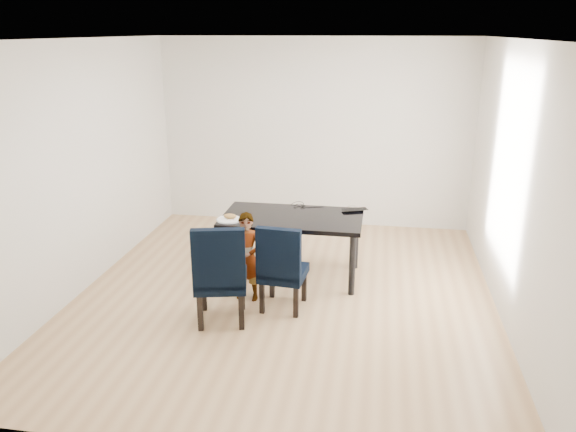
% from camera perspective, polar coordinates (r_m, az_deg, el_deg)
% --- Properties ---
extents(floor, '(4.50, 5.00, 0.01)m').
position_cam_1_polar(floor, '(6.26, -0.31, -8.02)').
color(floor, tan).
rests_on(floor, ground).
extents(ceiling, '(4.50, 5.00, 0.01)m').
position_cam_1_polar(ceiling, '(5.61, -0.35, 17.63)').
color(ceiling, white).
rests_on(ceiling, wall_back).
extents(wall_back, '(4.50, 0.01, 2.70)m').
position_cam_1_polar(wall_back, '(8.21, 2.68, 8.36)').
color(wall_back, silver).
rests_on(wall_back, ground).
extents(wall_front, '(4.50, 0.01, 2.70)m').
position_cam_1_polar(wall_front, '(3.48, -7.42, -6.10)').
color(wall_front, white).
rests_on(wall_front, ground).
extents(wall_left, '(0.01, 5.00, 2.70)m').
position_cam_1_polar(wall_left, '(6.55, -20.23, 4.64)').
color(wall_left, white).
rests_on(wall_left, ground).
extents(wall_right, '(0.01, 5.00, 2.70)m').
position_cam_1_polar(wall_right, '(5.85, 22.02, 2.88)').
color(wall_right, white).
rests_on(wall_right, ground).
extents(dining_table, '(1.60, 0.90, 0.75)m').
position_cam_1_polar(dining_table, '(6.56, 0.43, -3.12)').
color(dining_table, black).
rests_on(dining_table, floor).
extents(chair_left, '(0.60, 0.62, 1.04)m').
position_cam_1_polar(chair_left, '(5.58, -6.85, -5.65)').
color(chair_left, black).
rests_on(chair_left, floor).
extents(chair_right, '(0.49, 0.51, 0.94)m').
position_cam_1_polar(chair_right, '(5.80, -0.46, -5.05)').
color(chair_right, black).
rests_on(chair_right, floor).
extents(child, '(0.37, 0.26, 0.97)m').
position_cam_1_polar(child, '(5.99, -4.19, -4.17)').
color(child, orange).
rests_on(child, floor).
extents(plate, '(0.36, 0.36, 0.02)m').
position_cam_1_polar(plate, '(6.32, -6.03, -0.37)').
color(plate, white).
rests_on(plate, dining_table).
extents(sandwich, '(0.15, 0.07, 0.06)m').
position_cam_1_polar(sandwich, '(6.32, -5.91, -0.01)').
color(sandwich, '#A5763B').
rests_on(sandwich, plate).
extents(laptop, '(0.35, 0.29, 0.02)m').
position_cam_1_polar(laptop, '(6.69, 6.68, 0.72)').
color(laptop, black).
rests_on(laptop, dining_table).
extents(cable_tangle, '(0.16, 0.16, 0.01)m').
position_cam_1_polar(cable_tangle, '(6.75, 1.16, 0.93)').
color(cable_tangle, black).
rests_on(cable_tangle, dining_table).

